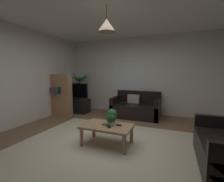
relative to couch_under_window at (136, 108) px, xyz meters
name	(u,v)px	position (x,y,z in m)	size (l,w,h in m)	color
floor	(106,144)	(-0.08, -2.22, -0.28)	(5.24, 5.45, 0.02)	brown
rug	(102,148)	(-0.08, -2.42, -0.27)	(3.40, 3.00, 0.01)	beige
wall_back	(138,76)	(-0.08, 0.54, 1.07)	(5.36, 0.06, 2.68)	silver
wall_left	(12,77)	(-2.73, -2.22, 1.07)	(0.06, 5.45, 2.68)	silver
ceiling	(106,4)	(-0.08, -2.22, 2.42)	(5.24, 5.45, 0.02)	white
window_pane	(129,78)	(-0.40, 0.51, 0.99)	(1.12, 0.01, 1.09)	white
couch_under_window	(136,108)	(0.00, 0.00, 0.00)	(1.52, 0.89, 0.82)	black
coffee_table	(107,128)	(-0.06, -2.23, 0.06)	(1.00, 0.62, 0.40)	#A87F56
book_on_table_0	(105,124)	(-0.09, -2.23, 0.14)	(0.11, 0.10, 0.03)	#387247
remote_on_table_0	(108,126)	(0.00, -2.31, 0.14)	(0.05, 0.16, 0.02)	black
remote_on_table_1	(117,125)	(0.14, -2.18, 0.14)	(0.05, 0.16, 0.02)	black
potted_plant_on_table	(112,117)	(0.02, -2.19, 0.29)	(0.21, 0.25, 0.32)	beige
tv_stand	(77,105)	(-2.15, -0.24, -0.02)	(0.90, 0.44, 0.50)	black
tv	(76,91)	(-2.15, -0.26, 0.52)	(0.93, 0.16, 0.57)	black
potted_palm_corner	(80,91)	(-2.30, 0.19, 0.46)	(0.95, 0.90, 1.50)	#4C4C51
bookshelf_corner	(62,95)	(-2.33, -0.84, 0.44)	(0.70, 0.31, 1.40)	#A87F56
pendant_lamp	(107,25)	(-0.06, -2.23, 2.04)	(0.33, 0.33, 0.49)	black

